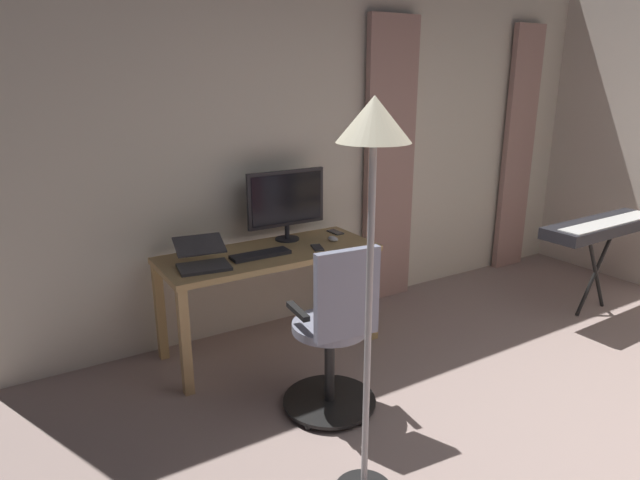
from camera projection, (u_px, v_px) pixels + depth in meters
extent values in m
cube|color=beige|center=(342.00, 138.00, 4.43)|extent=(5.41, 0.10, 2.86)
cube|color=tan|center=(518.00, 151.00, 5.44)|extent=(0.38, 0.06, 2.39)
cube|color=tan|center=(389.00, 165.00, 4.62)|extent=(0.49, 0.06, 2.39)
cube|color=tan|center=(270.00, 254.00, 3.81)|extent=(1.52, 0.61, 0.04)
cube|color=tan|center=(374.00, 295.00, 4.06)|extent=(0.06, 0.06, 0.70)
cube|color=tan|center=(185.00, 343.00, 3.33)|extent=(0.06, 0.06, 0.70)
cube|color=tan|center=(335.00, 274.00, 4.49)|extent=(0.06, 0.06, 0.70)
cube|color=tan|center=(160.00, 312.00, 3.77)|extent=(0.06, 0.06, 0.70)
cylinder|color=black|center=(329.00, 400.00, 3.29)|extent=(0.56, 0.56, 0.02)
sphere|color=black|center=(366.00, 392.00, 3.40)|extent=(0.05, 0.05, 0.05)
sphere|color=black|center=(323.00, 380.00, 3.54)|extent=(0.05, 0.05, 0.05)
sphere|color=black|center=(288.00, 398.00, 3.34)|extent=(0.05, 0.05, 0.05)
sphere|color=black|center=(309.00, 426.00, 3.07)|extent=(0.05, 0.05, 0.05)
sphere|color=black|center=(361.00, 421.00, 3.12)|extent=(0.05, 0.05, 0.05)
cylinder|color=black|center=(330.00, 366.00, 3.22)|extent=(0.06, 0.06, 0.46)
cylinder|color=gray|center=(330.00, 326.00, 3.15)|extent=(0.48, 0.48, 0.05)
cube|color=gray|center=(347.00, 294.00, 2.90)|extent=(0.38, 0.09, 0.50)
cube|color=black|center=(298.00, 311.00, 3.02)|extent=(0.06, 0.24, 0.03)
cube|color=black|center=(360.00, 299.00, 3.19)|extent=(0.06, 0.24, 0.03)
cylinder|color=#232328|center=(287.00, 239.00, 4.07)|extent=(0.18, 0.18, 0.01)
cylinder|color=#232328|center=(287.00, 232.00, 4.06)|extent=(0.04, 0.04, 0.10)
cube|color=#232328|center=(286.00, 198.00, 3.99)|extent=(0.62, 0.03, 0.41)
cube|color=black|center=(287.00, 199.00, 3.97)|extent=(0.57, 0.01, 0.36)
cube|color=#232328|center=(261.00, 255.00, 3.70)|extent=(0.41, 0.13, 0.02)
cube|color=#333338|center=(204.00, 267.00, 3.46)|extent=(0.35, 0.27, 0.02)
cube|color=#333338|center=(199.00, 245.00, 3.53)|extent=(0.34, 0.26, 0.08)
ellipsoid|color=silver|center=(333.00, 239.00, 4.03)|extent=(0.06, 0.10, 0.04)
cube|color=#333338|center=(335.00, 232.00, 4.25)|extent=(0.07, 0.15, 0.01)
cube|color=#333338|center=(317.00, 248.00, 3.87)|extent=(0.11, 0.16, 0.01)
cylinder|color=black|center=(596.00, 272.00, 4.54)|extent=(0.40, 0.04, 0.71)
cylinder|color=black|center=(596.00, 272.00, 4.54)|extent=(0.40, 0.04, 0.71)
cube|color=#232328|center=(603.00, 226.00, 4.42)|extent=(1.23, 0.35, 0.09)
cube|color=white|center=(610.00, 222.00, 4.37)|extent=(1.13, 0.20, 0.01)
cylinder|color=#A5A5A8|center=(368.00, 336.00, 2.37)|extent=(0.03, 0.03, 1.67)
cone|color=beige|center=(374.00, 119.00, 2.10)|extent=(0.30, 0.30, 0.18)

